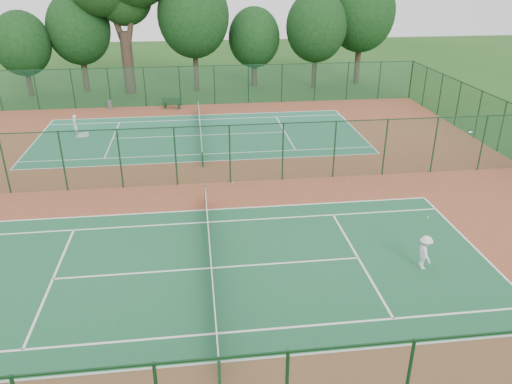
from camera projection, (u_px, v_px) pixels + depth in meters
ground at (204, 183)px, 29.08m from camera, size 120.00×120.00×0.00m
red_pad at (204, 183)px, 29.07m from camera, size 40.00×36.00×0.01m
court_near at (211, 268)px, 20.95m from camera, size 23.77×10.97×0.01m
court_far at (200, 135)px, 37.19m from camera, size 23.77×10.97×0.01m
fence_north at (197, 85)px, 44.58m from camera, size 40.00×0.09×3.50m
fence_divider at (203, 155)px, 28.34m from camera, size 40.00×0.09×3.50m
tennis_net_near at (210, 257)px, 20.73m from camera, size 0.10×12.90×0.97m
tennis_net_far at (200, 128)px, 36.97m from camera, size 0.10×12.90×0.97m
player_near at (425, 252)px, 20.67m from camera, size 0.58×0.98×1.50m
player_far at (75, 126)px, 36.54m from camera, size 0.56×0.69×1.64m
trash_bin at (110, 105)px, 43.65m from camera, size 0.45×0.45×0.80m
bench at (172, 103)px, 43.78m from camera, size 1.69×0.97×1.00m
kit_bag at (83, 135)px, 36.84m from camera, size 0.80×0.57×0.28m
stray_ball_a at (267, 185)px, 28.73m from camera, size 0.07×0.07×0.07m
stray_ball_b at (348, 181)px, 29.32m from camera, size 0.07×0.07×0.07m
stray_ball_c at (233, 183)px, 29.04m from camera, size 0.07×0.07×0.07m
evergreen_row at (202, 89)px, 51.00m from camera, size 39.00×5.00×12.00m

